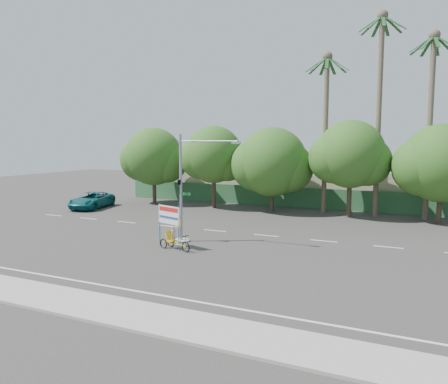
% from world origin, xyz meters
% --- Properties ---
extents(ground, '(120.00, 120.00, 0.00)m').
position_xyz_m(ground, '(0.00, 0.00, 0.00)').
color(ground, '#33302D').
rests_on(ground, ground).
extents(sidewalk_near, '(50.00, 2.40, 0.12)m').
position_xyz_m(sidewalk_near, '(0.00, -7.50, 0.06)').
color(sidewalk_near, gray).
rests_on(sidewalk_near, ground).
extents(fence, '(38.00, 0.08, 2.00)m').
position_xyz_m(fence, '(0.00, 21.50, 1.00)').
color(fence, '#336B3D').
rests_on(fence, ground).
extents(building_left, '(12.00, 8.00, 4.00)m').
position_xyz_m(building_left, '(-10.00, 26.00, 2.00)').
color(building_left, beige).
rests_on(building_left, ground).
extents(building_right, '(14.00, 8.00, 3.60)m').
position_xyz_m(building_right, '(8.00, 26.00, 1.80)').
color(building_right, beige).
rests_on(building_right, ground).
extents(tree_far_left, '(7.14, 6.00, 7.96)m').
position_xyz_m(tree_far_left, '(-14.05, 18.00, 4.76)').
color(tree_far_left, '#473828').
rests_on(tree_far_left, ground).
extents(tree_left, '(6.66, 5.60, 8.07)m').
position_xyz_m(tree_left, '(-7.05, 18.00, 5.06)').
color(tree_left, '#473828').
rests_on(tree_left, ground).
extents(tree_center, '(7.62, 6.40, 7.85)m').
position_xyz_m(tree_center, '(-1.05, 18.00, 4.47)').
color(tree_center, '#473828').
rests_on(tree_center, ground).
extents(tree_right, '(6.90, 5.80, 8.36)m').
position_xyz_m(tree_right, '(5.95, 18.00, 5.24)').
color(tree_right, '#473828').
rests_on(tree_right, ground).
extents(tree_far_right, '(7.38, 6.20, 7.94)m').
position_xyz_m(tree_far_right, '(12.95, 18.00, 4.64)').
color(tree_far_right, '#473828').
rests_on(tree_far_right, ground).
extents(palm_tall, '(3.73, 3.79, 17.45)m').
position_xyz_m(palm_tall, '(8.00, 19.50, 10.46)').
color(palm_tall, '#70604C').
rests_on(palm_tall, ground).
extents(palm_mid, '(3.73, 3.79, 15.45)m').
position_xyz_m(palm_mid, '(12.00, 19.50, 9.40)').
color(palm_mid, '#70604C').
rests_on(palm_mid, ground).
extents(palm_short, '(3.73, 3.79, 14.45)m').
position_xyz_m(palm_short, '(3.50, 19.50, 8.86)').
color(palm_short, '#70604C').
rests_on(palm_short, ground).
extents(traffic_signal, '(4.72, 1.10, 7.00)m').
position_xyz_m(traffic_signal, '(-2.20, 3.98, 2.92)').
color(traffic_signal, gray).
rests_on(traffic_signal, ground).
extents(trike_billboard, '(2.68, 1.15, 2.75)m').
position_xyz_m(trike_billboard, '(-2.00, 2.02, 1.11)').
color(trike_billboard, black).
rests_on(trike_billboard, ground).
extents(pickup_truck, '(3.76, 6.09, 1.57)m').
position_xyz_m(pickup_truck, '(-17.80, 12.70, 0.79)').
color(pickup_truck, '#0E5C62').
rests_on(pickup_truck, ground).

